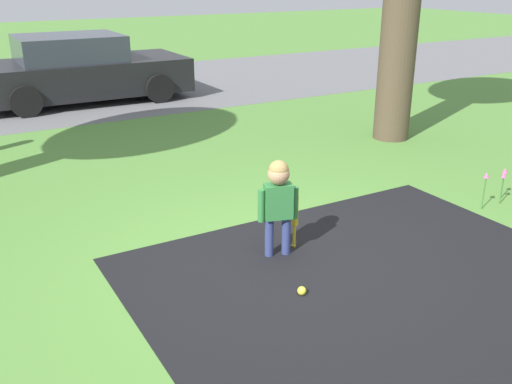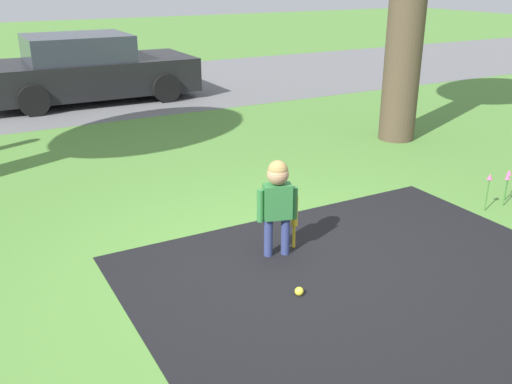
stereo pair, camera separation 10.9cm
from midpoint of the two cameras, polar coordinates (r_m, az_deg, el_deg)
The scene contains 7 objects.
ground_plane at distance 5.20m, azimuth 2.93°, elevation -7.28°, with size 60.00×60.00×0.00m, color #518438.
street_strip at distance 13.30m, azimuth -18.87°, elevation 9.31°, with size 40.00×6.00×0.01m.
child at distance 5.12m, azimuth 1.63°, elevation -0.29°, with size 0.36×0.21×0.93m.
baseball_bat at distance 5.36m, azimuth 3.33°, elevation -2.09°, with size 0.06×0.06×0.56m.
sports_ball at distance 4.74m, azimuth 3.94°, elevation -9.83°, with size 0.07×0.07×0.07m.
parked_car at distance 12.31m, azimuth -17.46°, elevation 11.53°, with size 4.13×2.11×1.32m.
flower_bed at distance 6.98m, azimuth 23.33°, elevation 1.31°, with size 0.67×0.31×0.43m.
Camera 1 is at (-2.56, -3.79, 2.47)m, focal length 40.00 mm.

